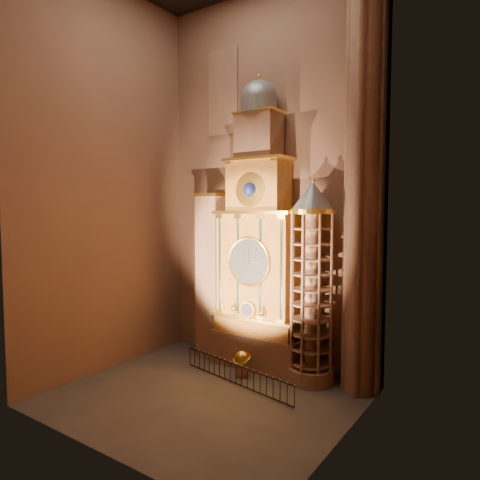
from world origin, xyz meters
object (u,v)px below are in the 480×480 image
Objects in this scene: portrait_tower at (212,275)px; stair_turret at (312,284)px; astronomical_clock at (258,253)px; iron_railing at (236,374)px; celestial_globe at (242,362)px.

stair_turret is (6.90, -0.28, 0.12)m from portrait_tower.
astronomical_clock is at bearing -0.29° from portrait_tower.
astronomical_clock is 2.20× the size of iron_railing.
portrait_tower is at bearing 179.71° from astronomical_clock.
portrait_tower reaches higher than iron_railing.
stair_turret is at bearing 25.50° from celestial_globe.
stair_turret is 1.42× the size of iron_railing.
stair_turret is (3.50, -0.26, -1.41)m from astronomical_clock.
portrait_tower is 7.01× the size of celestial_globe.
astronomical_clock is 6.78m from iron_railing.
portrait_tower is 6.67m from iron_railing.
celestial_globe is (0.12, -1.87, -5.81)m from astronomical_clock.
celestial_globe is 1.15m from iron_railing.
portrait_tower reaches higher than celestial_globe.
iron_railing is (0.35, -1.05, -0.30)m from celestial_globe.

